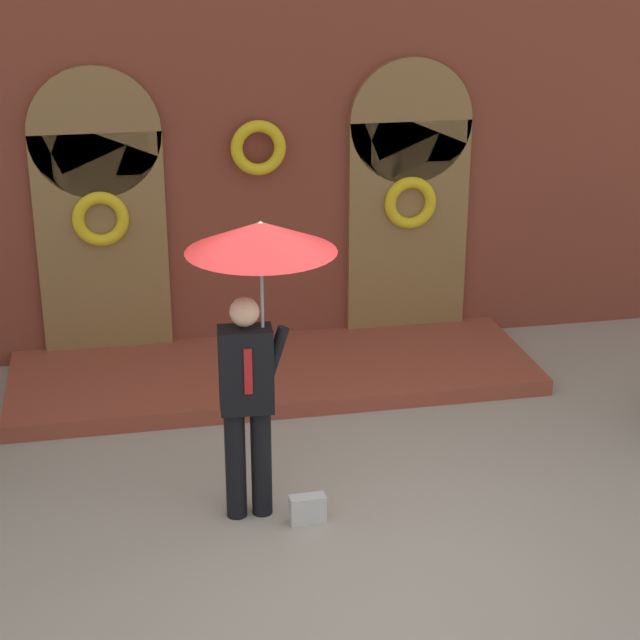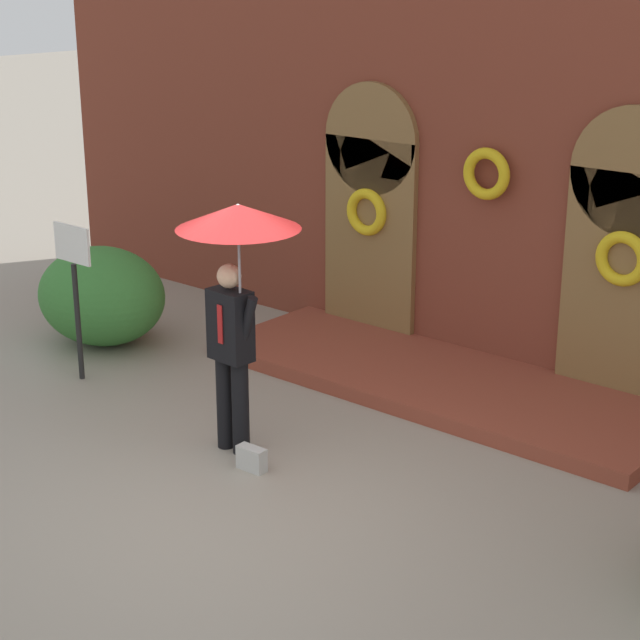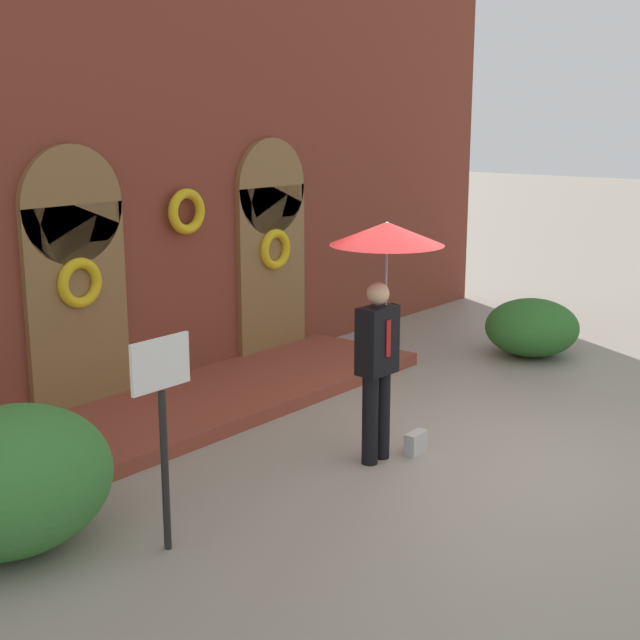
{
  "view_description": "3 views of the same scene",
  "coord_description": "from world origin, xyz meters",
  "px_view_note": "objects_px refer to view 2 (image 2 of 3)",
  "views": [
    {
      "loc": [
        -1.49,
        -6.68,
        4.41
      ],
      "look_at": [
        0.09,
        1.14,
        1.36
      ],
      "focal_mm": 60.0,
      "sensor_mm": 36.0,
      "label": 1
    },
    {
      "loc": [
        5.91,
        -5.85,
        4.34
      ],
      "look_at": [
        -0.0,
        1.12,
        1.26
      ],
      "focal_mm": 60.0,
      "sensor_mm": 36.0,
      "label": 2
    },
    {
      "loc": [
        -7.37,
        -4.24,
        3.35
      ],
      "look_at": [
        -0.1,
        1.67,
        1.18
      ],
      "focal_mm": 50.0,
      "sensor_mm": 36.0,
      "label": 3
    }
  ],
  "objects_px": {
    "handbag": "(252,459)",
    "shrub_left": "(102,296)",
    "person_with_umbrella": "(236,254)",
    "sign_post": "(74,276)"
  },
  "relations": [
    {
      "from": "person_with_umbrella",
      "to": "shrub_left",
      "type": "bearing_deg",
      "value": 161.67
    },
    {
      "from": "person_with_umbrella",
      "to": "shrub_left",
      "type": "height_order",
      "value": "person_with_umbrella"
    },
    {
      "from": "handbag",
      "to": "shrub_left",
      "type": "relative_size",
      "value": 0.17
    },
    {
      "from": "person_with_umbrella",
      "to": "shrub_left",
      "type": "xyz_separation_m",
      "value": [
        -3.38,
        1.12,
        -1.33
      ]
    },
    {
      "from": "person_with_umbrella",
      "to": "handbag",
      "type": "distance_m",
      "value": 1.84
    },
    {
      "from": "shrub_left",
      "to": "handbag",
      "type": "bearing_deg",
      "value": -19.6
    },
    {
      "from": "handbag",
      "to": "shrub_left",
      "type": "distance_m",
      "value": 3.96
    },
    {
      "from": "sign_post",
      "to": "handbag",
      "type": "bearing_deg",
      "value": -7.75
    },
    {
      "from": "person_with_umbrella",
      "to": "handbag",
      "type": "xyz_separation_m",
      "value": [
        0.33,
        -0.2,
        -1.8
      ]
    },
    {
      "from": "handbag",
      "to": "shrub_left",
      "type": "xyz_separation_m",
      "value": [
        -3.71,
        1.32,
        0.47
      ]
    }
  ]
}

